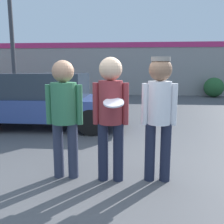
# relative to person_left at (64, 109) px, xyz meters

# --- Properties ---
(ground_plane) EXTENTS (56.00, 56.00, 0.00)m
(ground_plane) POSITION_rel_person_left_xyz_m (0.72, -0.07, -1.04)
(ground_plane) COLOR #4C4C4F
(storefront_building) EXTENTS (24.00, 0.22, 3.10)m
(storefront_building) POSITION_rel_person_left_xyz_m (0.72, 11.67, 0.53)
(storefront_building) COLOR gray
(storefront_building) RESTS_ON ground
(person_left) EXTENTS (0.54, 0.37, 1.73)m
(person_left) POSITION_rel_person_left_xyz_m (0.00, 0.00, 0.00)
(person_left) COLOR #2D3347
(person_left) RESTS_ON ground
(person_middle_with_frisbee) EXTENTS (0.50, 0.55, 1.77)m
(person_middle_with_frisbee) POSITION_rel_person_left_xyz_m (0.68, -0.05, 0.02)
(person_middle_with_frisbee) COLOR #1E2338
(person_middle_with_frisbee) RESTS_ON ground
(person_right) EXTENTS (0.49, 0.32, 1.77)m
(person_right) POSITION_rel_person_left_xyz_m (1.35, 0.01, 0.03)
(person_right) COLOR #1E2338
(person_right) RESTS_ON ground
(parked_car_near) EXTENTS (4.26, 1.83, 1.48)m
(parked_car_near) POSITION_rel_person_left_xyz_m (-1.38, 3.17, -0.31)
(parked_car_near) COLOR #334784
(parked_car_near) RESTS_ON ground
(shrub) EXTENTS (1.09, 1.09, 1.09)m
(shrub) POSITION_rel_person_left_xyz_m (5.47, 10.94, -0.50)
(shrub) COLOR #285B2D
(shrub) RESTS_ON ground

